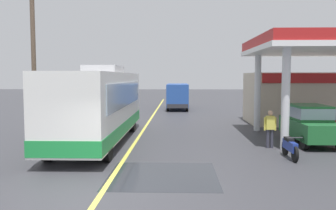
{
  "coord_description": "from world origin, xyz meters",
  "views": [
    {
      "loc": [
        2.07,
        -9.25,
        3.13
      ],
      "look_at": [
        1.5,
        10.0,
        1.6
      ],
      "focal_mm": 37.89,
      "sensor_mm": 36.0,
      "label": 1
    }
  ],
  "objects_px": {
    "minibus_opposing_lane": "(178,94)",
    "pedestrian_by_shop": "(307,122)",
    "motorcycle_parked_forecourt": "(290,147)",
    "pedestrian_near_pump": "(270,127)",
    "car_at_pump": "(309,122)",
    "coach_bus_main": "(100,107)"
  },
  "relations": [
    {
      "from": "motorcycle_parked_forecourt",
      "to": "pedestrian_by_shop",
      "type": "relative_size",
      "value": 1.08
    },
    {
      "from": "coach_bus_main",
      "to": "pedestrian_near_pump",
      "type": "relative_size",
      "value": 6.65
    },
    {
      "from": "motorcycle_parked_forecourt",
      "to": "pedestrian_by_shop",
      "type": "distance_m",
      "value": 4.14
    },
    {
      "from": "minibus_opposing_lane",
      "to": "pedestrian_near_pump",
      "type": "relative_size",
      "value": 3.69
    },
    {
      "from": "coach_bus_main",
      "to": "minibus_opposing_lane",
      "type": "bearing_deg",
      "value": 78.25
    },
    {
      "from": "car_at_pump",
      "to": "motorcycle_parked_forecourt",
      "type": "relative_size",
      "value": 2.33
    },
    {
      "from": "car_at_pump",
      "to": "pedestrian_near_pump",
      "type": "bearing_deg",
      "value": -151.08
    },
    {
      "from": "minibus_opposing_lane",
      "to": "pedestrian_near_pump",
      "type": "height_order",
      "value": "minibus_opposing_lane"
    },
    {
      "from": "coach_bus_main",
      "to": "pedestrian_by_shop",
      "type": "height_order",
      "value": "coach_bus_main"
    },
    {
      "from": "pedestrian_near_pump",
      "to": "minibus_opposing_lane",
      "type": "bearing_deg",
      "value": 102.39
    },
    {
      "from": "car_at_pump",
      "to": "pedestrian_near_pump",
      "type": "xyz_separation_m",
      "value": [
        -2.14,
        -1.18,
        -0.08
      ]
    },
    {
      "from": "motorcycle_parked_forecourt",
      "to": "minibus_opposing_lane",
      "type": "bearing_deg",
      "value": 101.89
    },
    {
      "from": "pedestrian_near_pump",
      "to": "pedestrian_by_shop",
      "type": "distance_m",
      "value": 2.72
    },
    {
      "from": "coach_bus_main",
      "to": "motorcycle_parked_forecourt",
      "type": "distance_m",
      "value": 8.73
    },
    {
      "from": "minibus_opposing_lane",
      "to": "motorcycle_parked_forecourt",
      "type": "xyz_separation_m",
      "value": [
        4.37,
        -20.77,
        -1.03
      ]
    },
    {
      "from": "pedestrian_by_shop",
      "to": "car_at_pump",
      "type": "bearing_deg",
      "value": -95.3
    },
    {
      "from": "coach_bus_main",
      "to": "minibus_opposing_lane",
      "type": "xyz_separation_m",
      "value": [
        3.66,
        17.61,
        -0.25
      ]
    },
    {
      "from": "car_at_pump",
      "to": "motorcycle_parked_forecourt",
      "type": "height_order",
      "value": "car_at_pump"
    },
    {
      "from": "coach_bus_main",
      "to": "car_at_pump",
      "type": "height_order",
      "value": "coach_bus_main"
    },
    {
      "from": "minibus_opposing_lane",
      "to": "pedestrian_by_shop",
      "type": "height_order",
      "value": "minibus_opposing_lane"
    },
    {
      "from": "coach_bus_main",
      "to": "pedestrian_near_pump",
      "type": "bearing_deg",
      "value": -8.4
    },
    {
      "from": "car_at_pump",
      "to": "pedestrian_by_shop",
      "type": "height_order",
      "value": "car_at_pump"
    }
  ]
}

